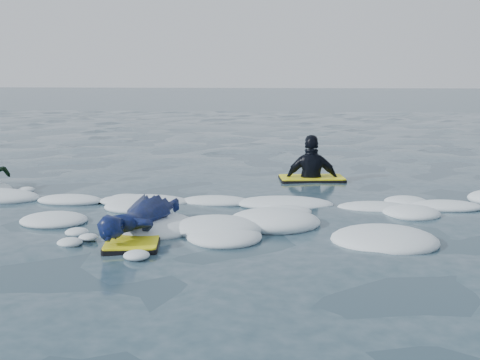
% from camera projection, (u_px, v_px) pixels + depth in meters
% --- Properties ---
extents(ground, '(120.00, 120.00, 0.00)m').
position_uv_depth(ground, '(157.00, 230.00, 7.19)').
color(ground, '#192C3D').
rests_on(ground, ground).
extents(foam_band, '(12.00, 3.10, 0.30)m').
position_uv_depth(foam_band, '(174.00, 210.00, 8.21)').
color(foam_band, white).
rests_on(foam_band, ground).
extents(prone_woman_unit, '(0.86, 1.66, 0.41)m').
position_uv_depth(prone_woman_unit, '(139.00, 219.00, 6.85)').
color(prone_woman_unit, black).
rests_on(prone_woman_unit, ground).
extents(waiting_rider_unit, '(1.18, 0.75, 1.66)m').
position_uv_depth(waiting_rider_unit, '(312.00, 183.00, 10.34)').
color(waiting_rider_unit, black).
rests_on(waiting_rider_unit, ground).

